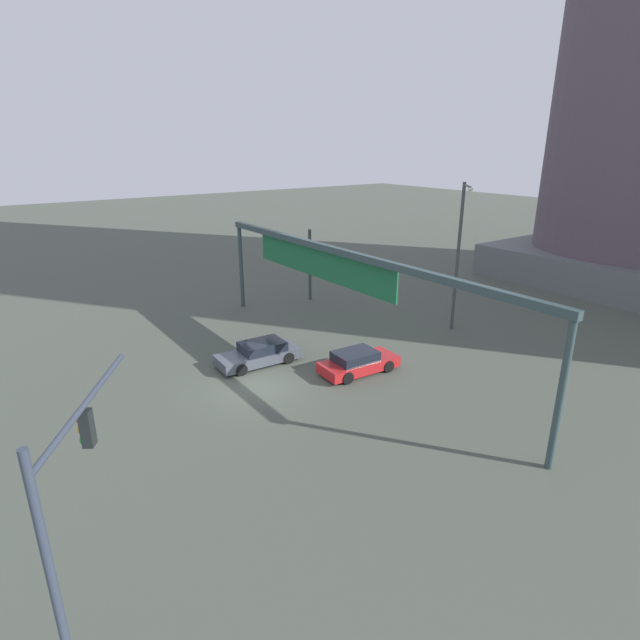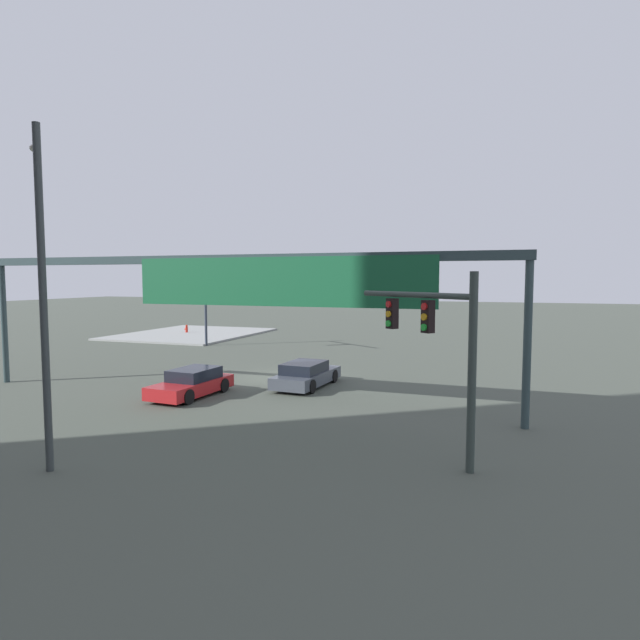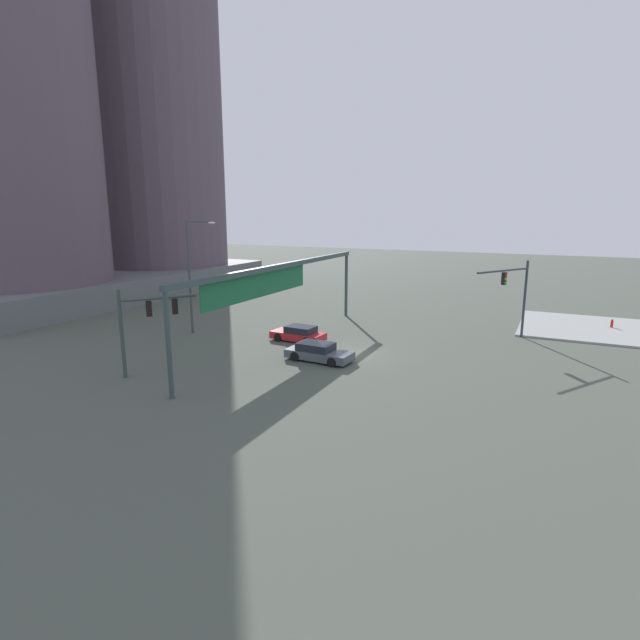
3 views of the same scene
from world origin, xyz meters
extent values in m
plane|color=#495045|center=(0.00, 0.00, 0.00)|extent=(190.69, 190.69, 0.00)
cube|color=#969A97|center=(16.03, -16.66, 0.07)|extent=(11.08, 13.63, 0.15)
cylinder|color=#35413C|center=(-10.64, 10.61, 2.69)|extent=(0.23, 0.23, 5.39)
cylinder|color=#35413C|center=(-8.82, 9.25, 4.71)|extent=(3.74, 2.85, 0.17)
cube|color=black|center=(-9.31, 9.62, 4.10)|extent=(0.41, 0.40, 0.95)
cylinder|color=red|center=(-9.22, 9.75, 4.40)|extent=(0.20, 0.17, 0.20)
cylinder|color=orange|center=(-9.22, 9.75, 4.10)|extent=(0.20, 0.17, 0.20)
cylinder|color=green|center=(-9.22, 9.75, 3.80)|extent=(0.20, 0.17, 0.20)
cube|color=black|center=(-8.07, 8.70, 4.10)|extent=(0.41, 0.40, 0.95)
cylinder|color=red|center=(-7.97, 8.82, 4.40)|extent=(0.20, 0.17, 0.20)
cylinder|color=orange|center=(-7.97, 8.82, 4.10)|extent=(0.20, 0.17, 0.20)
cylinder|color=green|center=(-7.97, 8.82, 3.80)|extent=(0.20, 0.17, 0.20)
cylinder|color=#303847|center=(10.51, -10.33, 3.07)|extent=(0.20, 0.20, 6.14)
cylinder|color=#303847|center=(8.09, -8.82, 5.51)|extent=(4.93, 3.15, 0.15)
cube|color=black|center=(8.21, -8.89, 4.91)|extent=(0.41, 0.39, 0.95)
cylinder|color=red|center=(8.12, -9.03, 5.21)|extent=(0.20, 0.16, 0.20)
cylinder|color=orange|center=(8.12, -9.03, 4.91)|extent=(0.20, 0.16, 0.20)
cylinder|color=green|center=(8.12, -9.03, 4.61)|extent=(0.20, 0.16, 0.20)
cylinder|color=#394041|center=(0.09, 14.34, 4.61)|extent=(0.20, 0.20, 9.22)
cylinder|color=#394041|center=(0.83, 13.69, 9.07)|extent=(1.55, 1.39, 0.12)
ellipsoid|color=silver|center=(1.56, 13.04, 8.97)|extent=(0.65, 0.62, 0.20)
cylinder|color=#314447|center=(-12.13, 5.63, 2.91)|extent=(0.28, 0.28, 5.82)
cylinder|color=#314447|center=(12.13, 5.63, 2.91)|extent=(0.28, 0.28, 5.82)
cube|color=#314447|center=(0.00, 5.63, 5.99)|extent=(24.66, 0.35, 0.35)
cube|color=#196038|center=(-2.79, 5.84, 5.07)|extent=(12.70, 0.08, 1.95)
cube|color=#B11D20|center=(1.62, 5.26, 0.44)|extent=(2.02, 4.31, 0.55)
cube|color=black|center=(1.60, 5.00, 0.96)|extent=(1.69, 2.28, 0.50)
cylinder|color=black|center=(0.88, 6.61, 0.32)|extent=(0.26, 0.65, 0.64)
cylinder|color=black|center=(2.52, 6.51, 0.32)|extent=(0.26, 0.65, 0.64)
cylinder|color=black|center=(0.72, 4.01, 0.32)|extent=(0.26, 0.65, 0.64)
cylinder|color=black|center=(2.35, 3.90, 0.32)|extent=(0.26, 0.65, 0.64)
cube|color=#444A54|center=(-2.39, 1.48, 0.44)|extent=(2.06, 4.59, 0.55)
cube|color=black|center=(-2.38, 1.75, 0.96)|extent=(1.73, 2.42, 0.50)
cylinder|color=black|center=(-1.61, 0.05, 0.32)|extent=(0.25, 0.65, 0.64)
cylinder|color=black|center=(-3.32, 0.13, 0.32)|extent=(0.25, 0.65, 0.64)
cylinder|color=black|center=(-1.46, 2.84, 0.32)|extent=(0.25, 0.65, 0.64)
cylinder|color=black|center=(-3.17, 2.92, 0.32)|extent=(0.25, 0.65, 0.64)
cylinder|color=red|center=(16.80, -17.07, 0.43)|extent=(0.22, 0.22, 0.55)
sphere|color=#BE1B05|center=(16.80, -17.07, 0.77)|extent=(0.18, 0.18, 0.18)
cylinder|color=#BE1B05|center=(16.96, -17.07, 0.45)|extent=(0.12, 0.10, 0.10)
camera|label=1|loc=(20.09, -10.53, 11.40)|focal=28.39mm
camera|label=2|loc=(-11.55, 25.08, 5.22)|focal=29.86mm
camera|label=3|loc=(-31.67, -12.63, 9.90)|focal=28.13mm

